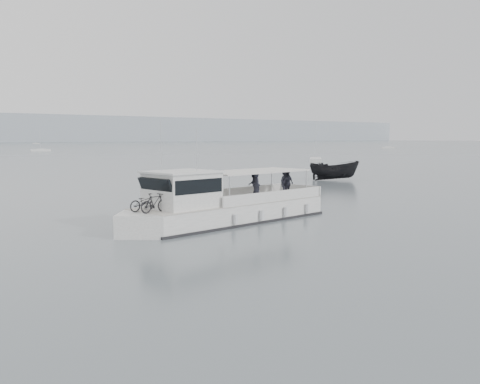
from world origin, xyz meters
TOP-DOWN VIEW (x-y plane):
  - ground at (0.00, 0.00)m, footprint 1400.00×1400.00m
  - tour_boat at (-0.89, -2.37)m, footprint 13.54×4.79m
  - dark_motorboat at (25.97, 13.99)m, footprint 5.61×4.70m

SIDE VIEW (x-z plane):
  - ground at x=0.00m, z-range 0.00..0.00m
  - tour_boat at x=-0.89m, z-range -1.89..3.74m
  - dark_motorboat at x=25.97m, z-range 0.00..2.08m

